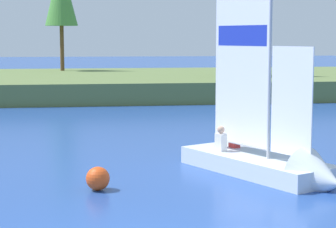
# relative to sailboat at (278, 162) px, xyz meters

# --- Properties ---
(shore_bank) EXTENTS (80.00, 15.60, 1.13)m
(shore_bank) POSITION_rel_sailboat_xyz_m (-4.11, 24.79, 0.14)
(shore_bank) COLOR #5B703D
(shore_bank) RESTS_ON ground
(sailboat) EXTENTS (3.57, 5.14, 5.84)m
(sailboat) POSITION_rel_sailboat_xyz_m (0.00, 0.00, 0.00)
(sailboat) COLOR silver
(sailboat) RESTS_ON ground
(channel_buoy) EXTENTS (0.55, 0.55, 0.55)m
(channel_buoy) POSITION_rel_sailboat_xyz_m (-4.46, -0.59, -0.15)
(channel_buoy) COLOR #E54C19
(channel_buoy) RESTS_ON ground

